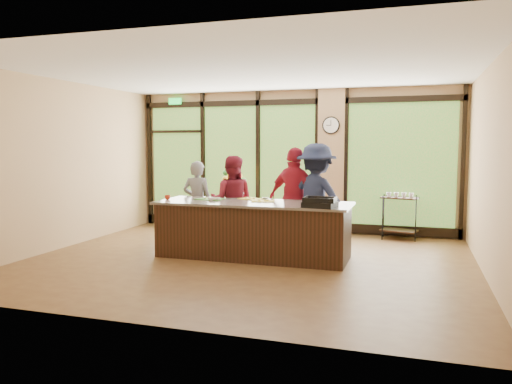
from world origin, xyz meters
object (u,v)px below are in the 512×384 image
Objects in this scene: roasting_pan at (320,205)px; cook_right at (316,198)px; flower_stand at (234,213)px; cook_left at (197,203)px; island_base at (253,231)px; bar_cart at (399,211)px.

cook_right is at bearing 113.51° from roasting_pan.
cook_left is at bearing -88.85° from flower_stand.
island_base is at bearing 173.14° from roasting_pan.
cook_right reaches higher than island_base.
cook_left is (-1.33, 0.73, 0.34)m from island_base.
bar_cart is (3.58, 1.62, -0.23)m from cook_left.
cook_right is at bearing -113.99° from bar_cart.
flower_stand is at bearing 143.11° from roasting_pan.
cook_left is 3.34× the size of roasting_pan.
flower_stand is at bearing -16.32° from cook_right.
flower_stand is 3.35m from bar_cart.
roasting_pan is 0.55× the size of flower_stand.
cook_right is at bearing -22.41° from flower_stand.
cook_right is 4.02× the size of roasting_pan.
bar_cart is (2.25, 2.35, 0.11)m from island_base.
cook_left is 3.94m from bar_cart.
roasting_pan is (2.50, -1.08, 0.18)m from cook_left.
roasting_pan reaches higher than flower_stand.
cook_left is 0.83× the size of cook_right.
island_base is 1.26m from cook_right.
island_base is 1.55m from cook_left.
island_base is 3.26m from bar_cart.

